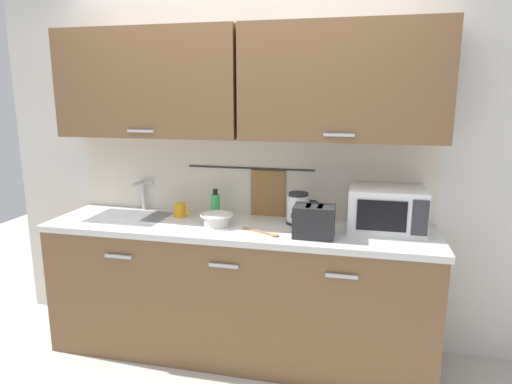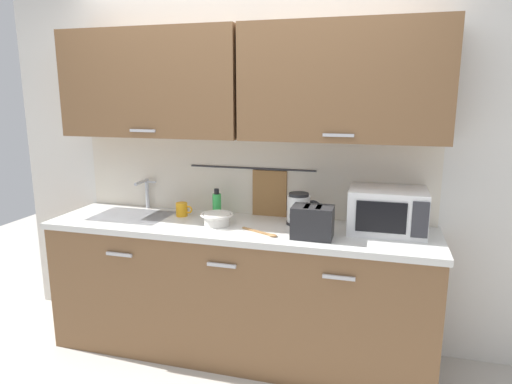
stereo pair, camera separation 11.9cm
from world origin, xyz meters
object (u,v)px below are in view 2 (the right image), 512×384
(dish_soap_bottle, at_px, (217,204))
(wooden_spoon, at_px, (263,233))
(mug_near_sink, at_px, (182,209))
(mixing_bowl, at_px, (217,218))
(toaster, at_px, (312,222))
(electric_kettle, at_px, (299,209))
(microwave, at_px, (387,210))

(dish_soap_bottle, xyz_separation_m, wooden_spoon, (0.41, -0.31, -0.08))
(mug_near_sink, distance_m, mixing_bowl, 0.34)
(toaster, bearing_deg, electric_kettle, 115.80)
(microwave, distance_m, mug_near_sink, 1.37)
(microwave, height_order, mixing_bowl, microwave)
(electric_kettle, distance_m, wooden_spoon, 0.33)
(microwave, xyz_separation_m, wooden_spoon, (-0.72, -0.25, -0.13))
(microwave, height_order, wooden_spoon, microwave)
(mixing_bowl, height_order, wooden_spoon, mixing_bowl)
(dish_soap_bottle, bearing_deg, wooden_spoon, -36.39)
(mixing_bowl, bearing_deg, mug_near_sink, 155.67)
(microwave, height_order, mug_near_sink, microwave)
(mixing_bowl, bearing_deg, electric_kettle, 17.63)
(mug_near_sink, height_order, toaster, toaster)
(toaster, bearing_deg, microwave, 29.46)
(microwave, height_order, electric_kettle, microwave)
(mug_near_sink, distance_m, wooden_spoon, 0.70)
(microwave, height_order, toaster, microwave)
(mug_near_sink, height_order, wooden_spoon, mug_near_sink)
(electric_kettle, relative_size, dish_soap_bottle, 1.16)
(microwave, relative_size, wooden_spoon, 1.78)
(microwave, bearing_deg, mug_near_sink, -179.97)
(dish_soap_bottle, distance_m, mug_near_sink, 0.25)
(dish_soap_bottle, distance_m, wooden_spoon, 0.52)
(mixing_bowl, distance_m, toaster, 0.65)
(wooden_spoon, bearing_deg, electric_kettle, 57.99)
(dish_soap_bottle, relative_size, toaster, 0.77)
(electric_kettle, height_order, dish_soap_bottle, electric_kettle)
(mug_near_sink, xyz_separation_m, wooden_spoon, (0.65, -0.25, -0.04))
(toaster, xyz_separation_m, wooden_spoon, (-0.30, -0.01, -0.09))
(dish_soap_bottle, distance_m, toaster, 0.77)
(microwave, xyz_separation_m, mug_near_sink, (-1.37, -0.00, -0.09))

